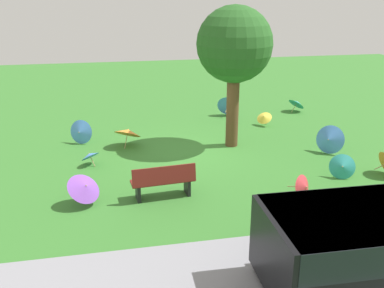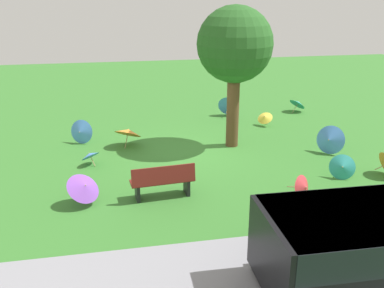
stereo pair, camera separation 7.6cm
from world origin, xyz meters
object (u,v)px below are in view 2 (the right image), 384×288
Objects in this scene: parasol_red_0 at (304,187)px; parasol_yellow_0 at (265,117)px; shade_tree at (235,46)px; parasol_blue_4 at (229,105)px; parasol_blue_1 at (90,155)px; parasol_blue_2 at (330,140)px; parasol_teal_0 at (298,103)px; parasol_teal_1 at (342,167)px; parasol_purple_0 at (84,187)px; parasol_orange_2 at (128,132)px; parasol_blue_0 at (81,132)px; park_bench at (163,181)px.

parasol_yellow_0 is at bearing -101.32° from parasol_red_0.
shade_tree reaches higher than parasol_blue_4.
parasol_blue_1 is at bearing -32.17° from parasol_red_0.
parasol_red_0 is 0.72× the size of parasol_blue_2.
parasol_teal_1 reaches higher than parasol_teal_0.
parasol_purple_0 is (6.95, 0.25, 0.14)m from parasol_teal_1.
parasol_orange_2 is at bearing -49.67° from parasol_red_0.
parasol_yellow_0 is at bearing -157.05° from parasol_blue_1.
parasol_teal_1 is at bearing 100.59° from parasol_blue_4.
shade_tree is at bearing 166.78° from parasol_blue_0.
parasol_blue_0 is 1.12× the size of parasol_blue_1.
parasol_yellow_0 is (-4.68, -5.39, -0.11)m from park_bench.
parasol_blue_2 is at bearing 110.64° from parasol_blue_4.
parasol_blue_0 is at bearing -17.98° from parasol_blue_2.
parasol_blue_1 is 7.54m from parasol_blue_2.
parasol_blue_2 is at bearing -164.18° from parasol_purple_0.
parasol_blue_4 is at bearing -144.66° from parasol_orange_2.
parasol_blue_2 is 1.99m from parasol_teal_1.
parasol_yellow_0 is 1.01× the size of parasol_blue_1.
park_bench reaches higher than parasol_teal_0.
parasol_purple_0 is (4.72, 3.52, -2.83)m from shade_tree.
shade_tree is 4.71× the size of parasol_blue_4.
parasol_purple_0 reaches higher than parasol_yellow_0.
park_bench is 2.08× the size of parasol_yellow_0.
parasol_blue_2 is at bearing -159.54° from park_bench.
parasol_teal_1 is at bearing 148.52° from parasol_blue_0.
shade_tree is at bearing -128.88° from park_bench.
parasol_teal_1 is (1.81, 6.95, -0.03)m from parasol_teal_0.
shade_tree is 4.75× the size of parasol_blue_2.
parasol_blue_2 is 6.59m from parasol_orange_2.
parasol_teal_1 is (-6.91, 2.40, 0.03)m from parasol_blue_1.
parasol_blue_0 is 6.95m from parasol_yellow_0.
parasol_blue_1 is at bearing 10.51° from shade_tree.
parasol_yellow_0 is at bearing -86.06° from parasol_teal_1.
parasol_red_0 is (3.40, 7.90, -0.07)m from parasol_teal_0.
parasol_purple_0 is (7.57, 2.14, 0.02)m from parasol_blue_2.
parasol_orange_2 is at bearing -9.97° from shade_tree.
parasol_purple_0 is at bearing 39.36° from parasol_teal_0.
parasol_purple_0 reaches higher than parasol_teal_0.
parasol_blue_4 is at bearing -92.02° from parasol_red_0.
shade_tree is 3.73× the size of parasol_orange_2.
parasol_blue_4 is (1.91, -5.08, -0.04)m from parasol_blue_2.
parasol_blue_0 is at bearing -13.22° from shade_tree.
parasol_blue_0 is at bearing 15.36° from parasol_teal_0.
parasol_blue_2 is (-7.52, 0.51, 0.15)m from parasol_blue_1.
parasol_teal_0 is 3.12m from parasol_blue_4.
parasol_blue_0 is 0.89× the size of parasol_blue_4.
park_bench is 1.68× the size of parasol_blue_4.
parasol_blue_0 is 9.42m from parasol_teal_0.
parasol_teal_0 reaches higher than parasol_yellow_0.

